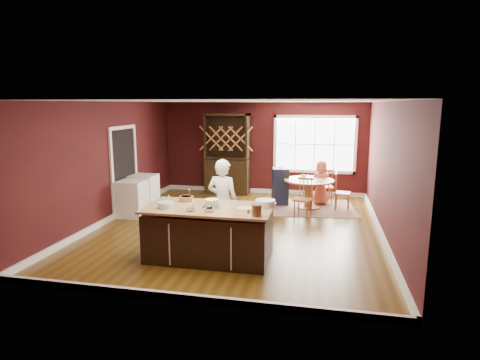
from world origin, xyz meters
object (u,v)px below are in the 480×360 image
(chair_south, at_px, (303,198))
(washer, at_px, (132,199))
(dining_table, at_px, (309,188))
(chair_north, at_px, (325,185))
(dryer, at_px, (144,192))
(high_chair, at_px, (280,186))
(seated_woman, at_px, (321,182))
(toddler, at_px, (281,174))
(layer_cake, at_px, (212,203))
(kitchen_island, at_px, (209,234))
(chair_east, at_px, (343,191))
(baker, at_px, (223,202))
(hutch, at_px, (227,154))

(chair_south, height_order, washer, chair_south)
(dining_table, height_order, chair_north, chair_north)
(chair_south, bearing_deg, washer, -153.59)
(washer, height_order, dryer, dryer)
(chair_south, bearing_deg, high_chair, 136.00)
(dryer, bearing_deg, seated_woman, 19.08)
(chair_north, relative_size, toddler, 3.62)
(layer_cake, distance_m, chair_north, 4.96)
(dining_table, relative_size, dryer, 1.42)
(kitchen_island, xyz_separation_m, chair_east, (2.38, 3.80, 0.04))
(layer_cake, bearing_deg, chair_east, 58.61)
(dining_table, xyz_separation_m, baker, (-1.49, -3.05, 0.29))
(kitchen_island, xyz_separation_m, hutch, (-0.91, 5.10, 0.75))
(high_chair, height_order, hutch, hutch)
(kitchen_island, relative_size, washer, 2.49)
(dining_table, bearing_deg, dryer, -166.03)
(seated_woman, height_order, washer, seated_woman)
(layer_cake, relative_size, toddler, 1.30)
(seated_woman, bearing_deg, dryer, -5.02)
(hutch, height_order, washer, hutch)
(seated_woman, distance_m, washer, 4.86)
(chair_south, distance_m, toddler, 1.43)
(kitchen_island, height_order, washer, kitchen_island)
(baker, height_order, seated_woman, baker)
(dining_table, height_order, hutch, hutch)
(toddler, bearing_deg, washer, -148.90)
(dining_table, distance_m, toddler, 0.87)
(dryer, bearing_deg, layer_cake, -47.31)
(seated_woman, bearing_deg, hutch, -40.22)
(high_chair, bearing_deg, seated_woman, -0.39)
(toddler, bearing_deg, high_chair, -95.63)
(washer, bearing_deg, chair_east, 18.52)
(chair_south, relative_size, hutch, 0.40)
(toddler, xyz_separation_m, dryer, (-3.32, -1.36, -0.36))
(chair_south, xyz_separation_m, high_chair, (-0.66, 1.12, 0.04))
(layer_cake, height_order, seated_woman, seated_woman)
(kitchen_island, relative_size, dining_table, 1.71)
(high_chair, bearing_deg, chair_north, 8.90)
(chair_east, xyz_separation_m, dryer, (-4.91, -1.01, -0.03))
(kitchen_island, distance_m, high_chair, 4.13)
(baker, relative_size, high_chair, 1.61)
(seated_woman, height_order, toddler, seated_woman)
(high_chair, xyz_separation_m, dryer, (-3.31, -1.26, -0.06))
(baker, xyz_separation_m, toddler, (0.74, 3.40, -0.01))
(baker, distance_m, washer, 2.96)
(chair_north, bearing_deg, high_chair, 11.93)
(seated_woman, bearing_deg, washer, 2.13)
(washer, bearing_deg, dryer, 90.00)
(chair_north, height_order, seated_woman, seated_woman)
(hutch, bearing_deg, toddler, -28.88)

